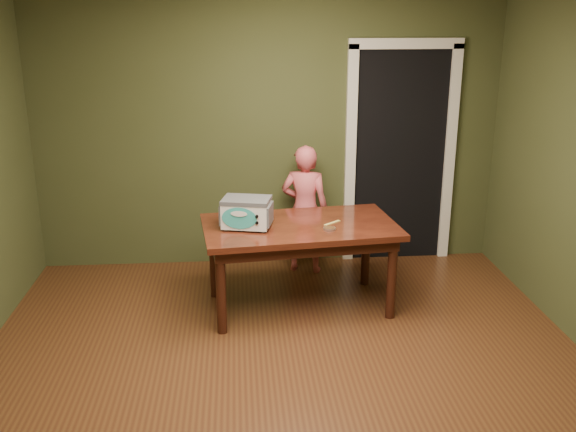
# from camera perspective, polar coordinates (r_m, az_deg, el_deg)

# --- Properties ---
(floor) EXTENTS (5.00, 5.00, 0.00)m
(floor) POSITION_cam_1_polar(r_m,az_deg,el_deg) (4.40, 0.24, -15.98)
(floor) COLOR #512F17
(floor) RESTS_ON ground
(room_shell) EXTENTS (4.52, 5.02, 2.61)m
(room_shell) POSITION_cam_1_polar(r_m,az_deg,el_deg) (3.73, 0.28, 6.36)
(room_shell) COLOR #3C4424
(room_shell) RESTS_ON ground
(doorway) EXTENTS (1.10, 0.66, 2.25)m
(doorway) POSITION_cam_1_polar(r_m,az_deg,el_deg) (6.77, 9.29, 5.73)
(doorway) COLOR black
(doorway) RESTS_ON ground
(dining_table) EXTENTS (1.69, 1.07, 0.75)m
(dining_table) POSITION_cam_1_polar(r_m,az_deg,el_deg) (5.37, 1.05, -1.74)
(dining_table) COLOR black
(dining_table) RESTS_ON floor
(toy_oven) EXTENTS (0.45, 0.35, 0.25)m
(toy_oven) POSITION_cam_1_polar(r_m,az_deg,el_deg) (5.22, -3.71, 0.38)
(toy_oven) COLOR #4C4F54
(toy_oven) RESTS_ON dining_table
(baking_pan) EXTENTS (0.10, 0.10, 0.02)m
(baking_pan) POSITION_cam_1_polar(r_m,az_deg,el_deg) (5.20, 3.72, -1.13)
(baking_pan) COLOR silver
(baking_pan) RESTS_ON dining_table
(spatula) EXTENTS (0.15, 0.13, 0.01)m
(spatula) POSITION_cam_1_polar(r_m,az_deg,el_deg) (5.37, 3.95, -0.62)
(spatula) COLOR #D7C25D
(spatula) RESTS_ON dining_table
(child) EXTENTS (0.52, 0.41, 1.25)m
(child) POSITION_cam_1_polar(r_m,az_deg,el_deg) (6.15, 1.51, 0.60)
(child) COLOR #D75861
(child) RESTS_ON floor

